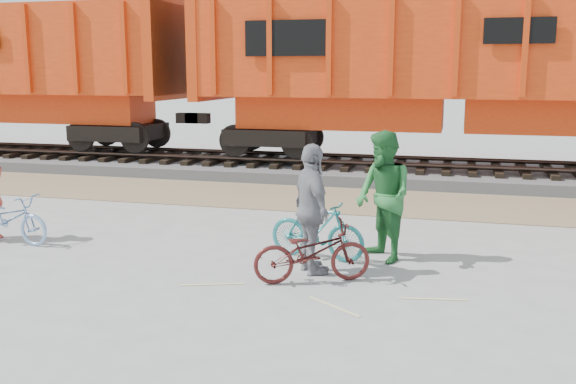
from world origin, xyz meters
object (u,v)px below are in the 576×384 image
hopper_car_center (456,68)px  person_woman (312,209)px  bicycle_teal (317,229)px  bicycle_blue (9,219)px  person_man (383,197)px  bicycle_maroon (312,252)px

hopper_car_center → person_woman: (-1.84, -8.92, -2.05)m
bicycle_teal → bicycle_blue: bearing=106.0°
hopper_car_center → person_man: 8.29m
person_man → person_woman: bearing=-82.7°
hopper_car_center → person_woman: 9.34m
bicycle_blue → bicycle_teal: (5.32, 0.42, 0.05)m
hopper_car_center → bicycle_teal: bearing=-103.2°
bicycle_teal → person_man: size_ratio=0.78×
bicycle_teal → bicycle_maroon: bicycle_teal is taller
bicycle_maroon → person_woman: (-0.10, 0.40, 0.52)m
bicycle_blue → person_woman: (5.40, -0.30, 0.53)m
hopper_car_center → bicycle_maroon: hopper_car_center is taller
person_man → person_woman: size_ratio=1.06×
bicycle_blue → person_man: (6.32, 0.62, 0.59)m
hopper_car_center → person_man: hopper_car_center is taller
hopper_car_center → bicycle_maroon: size_ratio=8.48×
bicycle_blue → hopper_car_center: bearing=-33.6°
bicycle_maroon → person_man: person_man is taller
bicycle_maroon → person_man: (0.82, 1.32, 0.58)m
hopper_car_center → bicycle_maroon: 9.82m
hopper_car_center → bicycle_blue: (-7.24, -8.61, -2.58)m
hopper_car_center → bicycle_blue: size_ratio=8.63×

